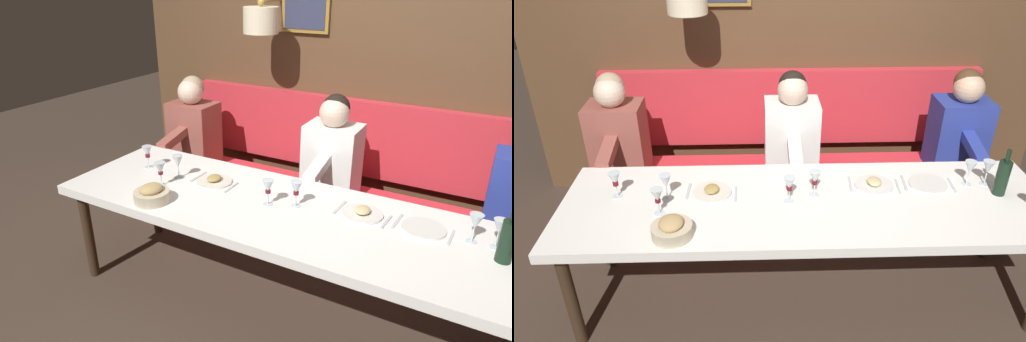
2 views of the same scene
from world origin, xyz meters
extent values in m
plane|color=#423328|center=(0.00, 0.00, 0.00)|extent=(12.00, 12.00, 0.00)
cube|color=white|center=(0.00, 0.00, 0.71)|extent=(0.90, 2.91, 0.06)
cylinder|color=#352416|center=(-0.35, 1.35, 0.34)|extent=(0.07, 0.07, 0.68)
cylinder|color=#352416|center=(0.35, -1.35, 0.34)|extent=(0.07, 0.07, 0.68)
cylinder|color=#352416|center=(0.35, 1.35, 0.34)|extent=(0.07, 0.07, 0.68)
cube|color=red|center=(0.89, 0.00, 0.23)|extent=(0.52, 3.11, 0.45)
cube|color=brown|center=(1.48, 0.00, 1.45)|extent=(0.10, 4.31, 2.90)
cube|color=red|center=(1.39, 0.00, 0.77)|extent=(0.10, 3.11, 0.64)
cube|color=#283893|center=(0.89, -1.24, 0.73)|extent=(0.30, 0.40, 0.56)
sphere|color=#D1A889|center=(0.87, -1.24, 1.11)|extent=(0.22, 0.22, 0.22)
sphere|color=#4C331E|center=(0.90, -1.24, 1.14)|extent=(0.20, 0.20, 0.20)
cube|color=#283893|center=(0.60, -1.24, 0.77)|extent=(0.33, 0.09, 0.14)
cube|color=white|center=(0.89, 0.03, 0.73)|extent=(0.30, 0.40, 0.56)
sphere|color=beige|center=(0.87, 0.03, 1.11)|extent=(0.22, 0.22, 0.22)
sphere|color=black|center=(0.90, 0.03, 1.14)|extent=(0.20, 0.20, 0.20)
cube|color=white|center=(0.60, 0.03, 0.77)|extent=(0.33, 0.09, 0.14)
cube|color=#934C42|center=(0.89, 1.32, 0.73)|extent=(0.30, 0.40, 0.56)
sphere|color=beige|center=(0.87, 1.32, 1.11)|extent=(0.22, 0.22, 0.22)
sphere|color=tan|center=(0.90, 1.32, 1.14)|extent=(0.20, 0.20, 0.20)
cube|color=#934C42|center=(0.60, 1.32, 0.77)|extent=(0.33, 0.09, 0.14)
cylinder|color=silver|center=(0.15, -0.43, 0.75)|extent=(0.24, 0.24, 0.01)
ellipsoid|color=#D1BC84|center=(0.15, -0.43, 0.77)|extent=(0.11, 0.09, 0.04)
cube|color=silver|center=(0.13, -0.58, 0.74)|extent=(0.17, 0.03, 0.01)
cube|color=silver|center=(0.17, -0.29, 0.74)|extent=(0.18, 0.03, 0.01)
cylinder|color=silver|center=(0.16, -0.78, 0.75)|extent=(0.24, 0.24, 0.01)
cube|color=silver|center=(0.14, -0.92, 0.74)|extent=(0.17, 0.02, 0.01)
cube|color=silver|center=(0.18, -0.63, 0.74)|extent=(0.18, 0.03, 0.01)
cylinder|color=silver|center=(0.10, 0.57, 0.75)|extent=(0.24, 0.24, 0.01)
ellipsoid|color=#AD8E4C|center=(0.10, 0.57, 0.77)|extent=(0.11, 0.09, 0.04)
cube|color=silver|center=(0.08, 0.42, 0.74)|extent=(0.17, 0.02, 0.01)
cube|color=silver|center=(0.12, 0.71, 0.74)|extent=(0.18, 0.02, 0.01)
cylinder|color=silver|center=(0.06, -0.05, 0.74)|extent=(0.06, 0.06, 0.00)
cylinder|color=silver|center=(0.06, -0.05, 0.78)|extent=(0.01, 0.01, 0.07)
cone|color=silver|center=(0.06, -0.05, 0.86)|extent=(0.07, 0.07, 0.08)
cylinder|color=maroon|center=(0.06, -0.05, 0.83)|extent=(0.03, 0.03, 0.02)
cylinder|color=silver|center=(0.09, 1.13, 0.74)|extent=(0.06, 0.06, 0.00)
cylinder|color=silver|center=(0.09, 1.13, 0.78)|extent=(0.01, 0.01, 0.07)
cone|color=silver|center=(0.09, 1.13, 0.86)|extent=(0.07, 0.07, 0.08)
cylinder|color=maroon|center=(0.09, 1.13, 0.83)|extent=(0.03, 0.03, 0.03)
cylinder|color=silver|center=(0.00, 0.11, 0.74)|extent=(0.06, 0.06, 0.00)
cylinder|color=silver|center=(0.00, 0.11, 0.78)|extent=(0.01, 0.01, 0.07)
cone|color=silver|center=(0.00, 0.11, 0.86)|extent=(0.07, 0.07, 0.08)
cylinder|color=maroon|center=(0.00, 0.11, 0.83)|extent=(0.03, 0.03, 0.02)
cylinder|color=silver|center=(0.05, 0.83, 0.74)|extent=(0.06, 0.06, 0.00)
cylinder|color=silver|center=(0.05, 0.83, 0.78)|extent=(0.01, 0.01, 0.07)
cone|color=silver|center=(0.05, 0.83, 0.86)|extent=(0.07, 0.07, 0.08)
cylinder|color=silver|center=(0.15, -1.13, 0.74)|extent=(0.06, 0.06, 0.00)
cylinder|color=silver|center=(0.15, -1.13, 0.78)|extent=(0.01, 0.01, 0.07)
cone|color=silver|center=(0.15, -1.13, 0.86)|extent=(0.07, 0.07, 0.08)
cylinder|color=silver|center=(0.15, -1.02, 0.74)|extent=(0.06, 0.06, 0.00)
cylinder|color=silver|center=(0.15, -1.02, 0.78)|extent=(0.01, 0.01, 0.07)
cone|color=silver|center=(0.15, -1.02, 0.86)|extent=(0.07, 0.07, 0.08)
cylinder|color=silver|center=(-0.10, 0.85, 0.74)|extent=(0.06, 0.06, 0.00)
cylinder|color=silver|center=(-0.10, 0.85, 0.78)|extent=(0.01, 0.01, 0.07)
cone|color=silver|center=(-0.10, 0.85, 0.86)|extent=(0.07, 0.07, 0.08)
cylinder|color=maroon|center=(-0.10, 0.85, 0.83)|extent=(0.03, 0.03, 0.02)
cylinder|color=black|center=(0.04, -1.17, 0.85)|extent=(0.08, 0.08, 0.22)
cylinder|color=black|center=(0.04, -1.17, 1.00)|extent=(0.03, 0.03, 0.08)
cylinder|color=beige|center=(-0.31, 0.75, 0.78)|extent=(0.22, 0.22, 0.07)
ellipsoid|color=tan|center=(-0.31, 0.75, 0.83)|extent=(0.15, 0.13, 0.06)
camera|label=1|loc=(-2.14, -1.02, 2.02)|focal=31.46mm
camera|label=2|loc=(-2.37, 0.30, 2.31)|focal=33.70mm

